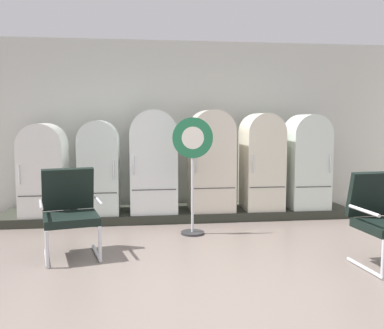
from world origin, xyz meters
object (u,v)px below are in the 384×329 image
object	(u,v)px
armchair_left	(70,209)
armchair_right	(384,215)
refrigerator_1	(99,164)
refrigerator_3	(211,157)
refrigerator_2	(153,158)
refrigerator_5	(307,158)
refrigerator_0	(44,167)
sign_stand	(193,172)
refrigerator_4	(261,158)

from	to	relation	value
armchair_left	armchair_right	world-z (taller)	same
refrigerator_1	refrigerator_3	world-z (taller)	refrigerator_3
refrigerator_2	armchair_left	bearing A→B (deg)	-121.68
refrigerator_5	refrigerator_3	bearing A→B (deg)	179.48
refrigerator_3	refrigerator_2	bearing A→B (deg)	179.50
refrigerator_0	refrigerator_1	size ratio (longest dim) A/B	0.97
refrigerator_2	armchair_left	world-z (taller)	refrigerator_2
refrigerator_0	refrigerator_2	size ratio (longest dim) A/B	0.87
refrigerator_3	refrigerator_5	xyz separation A→B (m)	(1.57, -0.01, -0.03)
refrigerator_5	armchair_right	world-z (taller)	refrigerator_5
refrigerator_2	refrigerator_3	size ratio (longest dim) A/B	1.00
refrigerator_3	armchair_right	size ratio (longest dim) A/B	1.59
refrigerator_5	refrigerator_0	bearing A→B (deg)	179.52
refrigerator_3	armchair_right	xyz separation A→B (m)	(1.46, -2.44, -0.43)
refrigerator_0	sign_stand	size ratio (longest dim) A/B	0.86
refrigerator_3	refrigerator_4	bearing A→B (deg)	1.71
refrigerator_1	refrigerator_4	world-z (taller)	refrigerator_4
refrigerator_5	armchair_left	bearing A→B (deg)	-154.98
refrigerator_1	refrigerator_4	xyz separation A→B (m)	(2.56, 0.01, 0.06)
refrigerator_0	refrigerator_3	bearing A→B (deg)	-0.46
refrigerator_5	refrigerator_4	bearing A→B (deg)	177.01
refrigerator_0	armchair_left	world-z (taller)	refrigerator_0
refrigerator_1	armchair_left	xyz separation A→B (m)	(-0.20, -1.66, -0.34)
refrigerator_0	refrigerator_3	world-z (taller)	refrigerator_3
refrigerator_0	armchair_right	world-z (taller)	refrigerator_0
refrigerator_4	armchair_left	xyz separation A→B (m)	(-2.76, -1.68, -0.40)
refrigerator_1	refrigerator_2	size ratio (longest dim) A/B	0.90
armchair_left	sign_stand	distance (m)	1.70
sign_stand	refrigerator_0	bearing A→B (deg)	155.66
refrigerator_2	sign_stand	world-z (taller)	refrigerator_2
refrigerator_2	refrigerator_3	distance (m)	0.91
armchair_right	sign_stand	xyz separation A→B (m)	(-1.87, 1.49, 0.32)
refrigerator_1	refrigerator_5	xyz separation A→B (m)	(3.31, -0.03, 0.05)
refrigerator_0	sign_stand	distance (m)	2.35
refrigerator_1	refrigerator_5	distance (m)	3.31
refrigerator_2	sign_stand	bearing A→B (deg)	-62.71
armchair_right	sign_stand	bearing A→B (deg)	141.47
refrigerator_4	armchair_left	bearing A→B (deg)	-148.75
refrigerator_5	armchair_left	distance (m)	3.89
armchair_left	armchair_right	xyz separation A→B (m)	(3.39, -0.79, 0.00)
armchair_left	sign_stand	xyz separation A→B (m)	(1.52, 0.70, 0.32)
refrigerator_3	refrigerator_4	world-z (taller)	refrigerator_3
armchair_left	refrigerator_4	bearing A→B (deg)	31.25
refrigerator_0	refrigerator_5	distance (m)	4.13
refrigerator_3	sign_stand	world-z (taller)	refrigerator_3
refrigerator_0	refrigerator_5	world-z (taller)	refrigerator_5
refrigerator_1	armchair_left	world-z (taller)	refrigerator_1
refrigerator_0	sign_stand	bearing A→B (deg)	-24.34
refrigerator_2	armchair_right	xyz separation A→B (m)	(2.36, -2.45, -0.42)
sign_stand	refrigerator_1	bearing A→B (deg)	143.93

